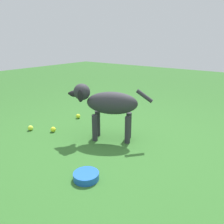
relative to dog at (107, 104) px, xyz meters
name	(u,v)px	position (x,y,z in m)	size (l,w,h in m)	color
ground	(115,148)	(-0.14, -0.21, -0.43)	(14.00, 14.00, 0.00)	#2D6026
dog	(107,104)	(0.00, 0.00, 0.00)	(0.51, 0.88, 0.66)	#2D2D33
tennis_ball_0	(30,128)	(-0.40, 0.96, -0.40)	(0.07, 0.07, 0.07)	#C6E43D
tennis_ball_1	(53,129)	(-0.26, 0.68, -0.40)	(0.07, 0.07, 0.07)	yellow
tennis_ball_2	(78,116)	(0.31, 0.80, -0.40)	(0.07, 0.07, 0.07)	#C2E029
water_bowl	(86,176)	(-0.76, -0.36, -0.40)	(0.22, 0.22, 0.06)	blue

